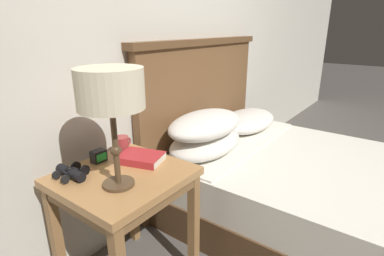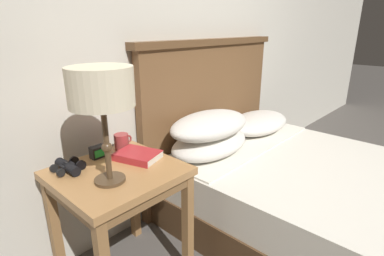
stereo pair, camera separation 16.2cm
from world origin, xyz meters
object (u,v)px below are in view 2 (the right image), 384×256
Objects in this scene: bed at (323,196)px; alarm_clock at (98,152)px; coffee_mug at (122,142)px; binoculars_pair at (68,167)px; nightstand at (119,187)px; table_lamp at (101,91)px; book_on_nightstand at (138,156)px.

bed reaches higher than alarm_clock.
binoculars_pair is at bearing -173.60° from coffee_mug.
nightstand is 1.26× the size of table_lamp.
book_on_nightstand is at bearing -97.42° from coffee_mug.
table_lamp reaches higher than coffee_mug.
coffee_mug is (0.16, 0.19, 0.13)m from nightstand.
nightstand is at bearing -43.41° from binoculars_pair.
coffee_mug is at bearing 49.54° from nightstand.
bed is 12.85× the size of binoculars_pair.
nightstand is 0.18m from book_on_nightstand.
table_lamp is at bearing -110.28° from alarm_clock.
alarm_clock is at bearing 11.42° from binoculars_pair.
bed reaches higher than book_on_nightstand.
nightstand is 0.30× the size of bed.
bed is 1.32m from alarm_clock.
book_on_nightstand reaches higher than nightstand.
bed is at bearing -31.53° from nightstand.
table_lamp reaches higher than nightstand.
bed reaches higher than nightstand.
coffee_mug is (0.02, 0.16, 0.03)m from book_on_nightstand.
nightstand is at bearing -93.85° from alarm_clock.
nightstand is 5.91× the size of coffee_mug.
nightstand is 0.24m from binoculars_pair.
table_lamp is 0.44m from book_on_nightstand.
book_on_nightstand is 1.51× the size of binoculars_pair.
bed is at bearing -36.48° from book_on_nightstand.
bed is at bearing -26.73° from table_lamp.
table_lamp reaches higher than alarm_clock.
coffee_mug is at bearing 82.58° from book_on_nightstand.
binoculars_pair is 2.29× the size of alarm_clock.
binoculars_pair is 0.32m from coffee_mug.
bed is at bearing -43.51° from coffee_mug.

